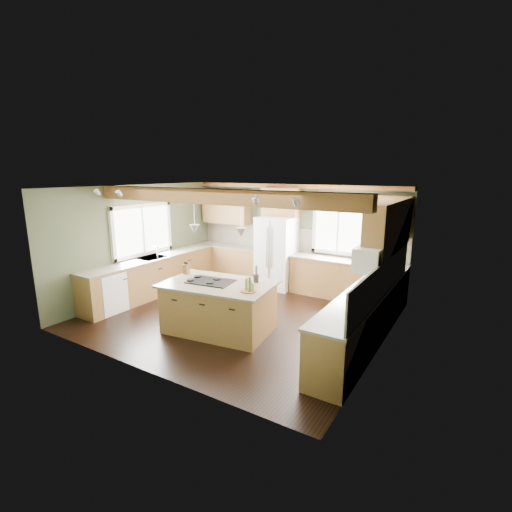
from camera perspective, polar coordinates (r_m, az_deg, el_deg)
The scene contains 37 objects.
floor at distance 7.70m, azimuth -2.63°, elevation -9.21°, with size 5.60×5.60×0.00m, color black.
ceiling at distance 7.14m, azimuth -2.85°, elevation 10.52°, with size 5.60×5.60×0.00m, color silver.
wall_back at distance 9.43m, azimuth 5.91°, elevation 3.10°, with size 5.60×5.60×0.00m, color #4D563D.
wall_left at distance 9.16m, azimuth -17.34°, elevation 2.28°, with size 5.00×5.00×0.00m, color #4D563D.
wall_right at distance 6.21m, azimuth 19.11°, elevation -2.71°, with size 5.00×5.00×0.00m, color #4D563D.
ceiling_beam at distance 6.53m, azimuth -6.68°, elevation 9.09°, with size 5.55×0.26×0.26m, color brown.
soffit_trim at distance 9.21m, azimuth 5.81°, elevation 10.63°, with size 5.55×0.20×0.10m, color brown.
backsplash_back at distance 9.44m, azimuth 5.86°, elevation 2.55°, with size 5.58×0.03×0.58m, color brown.
backsplash_right at distance 6.28m, azimuth 19.02°, elevation -3.38°, with size 0.03×3.70×0.58m, color brown.
base_cab_back_left at distance 10.26m, azimuth -3.97°, elevation -0.98°, with size 2.02×0.60×0.88m, color brown.
counter_back_left at distance 10.16m, azimuth -4.01°, elevation 1.54°, with size 2.06×0.64×0.04m, color #4F473A.
base_cab_back_right at distance 8.81m, azimuth 13.66°, elevation -3.65°, with size 2.62×0.60×0.88m, color brown.
counter_back_right at distance 8.70m, azimuth 13.82°, elevation -0.74°, with size 2.66×0.64×0.04m, color #4F473A.
base_cab_left at distance 9.16m, azimuth -15.51°, elevation -3.12°, with size 0.60×3.70×0.88m, color brown.
counter_left at distance 9.05m, azimuth -15.68°, elevation -0.32°, with size 0.64×3.74×0.04m, color #4F473A.
base_cab_right at distance 6.59m, azimuth 16.09°, elevation -9.49°, with size 0.60×3.70×0.88m, color brown.
counter_right at distance 6.44m, azimuth 16.35°, elevation -5.70°, with size 0.64×3.74×0.04m, color #4F473A.
upper_cab_back_left at distance 10.22m, azimuth -4.60°, elevation 7.55°, with size 1.40×0.35×0.90m, color brown.
upper_cab_over_fridge at distance 9.31m, azimuth 3.88°, elevation 8.28°, with size 0.96×0.35×0.70m, color brown.
upper_cab_right at distance 6.98m, azimuth 19.79°, elevation 4.36°, with size 0.35×2.20×0.90m, color brown.
upper_cab_back_corner at distance 8.43m, azimuth 19.73°, elevation 5.71°, with size 0.90×0.35×0.90m, color brown.
window_left at distance 9.14m, azimuth -17.12°, elevation 3.86°, with size 0.04×1.60×1.05m, color white.
window_back at distance 8.94m, azimuth 12.54°, elevation 3.94°, with size 1.10×0.04×1.00m, color white.
sink at distance 9.05m, azimuth -15.68°, elevation -0.29°, with size 0.50×0.65×0.03m, color #262628.
faucet at distance 8.89m, azimuth -14.95°, elevation 0.48°, with size 0.02×0.02×0.28m, color #B2B2B7.
dishwasher at distance 8.38m, azimuth -21.98°, elevation -5.18°, with size 0.60×0.60×0.84m, color white.
oven at distance 5.46m, azimuth 12.08°, elevation -14.23°, with size 0.60×0.72×0.84m, color white.
microwave at distance 6.15m, azimuth 17.19°, elevation -0.31°, with size 0.40×0.70×0.38m, color white.
pendant_left at distance 6.79m, azimuth -9.42°, elevation 4.13°, with size 0.18×0.18×0.16m, color #B2B2B7.
pendant_right at distance 6.33m, azimuth -2.33°, elevation 3.67°, with size 0.18×0.18×0.16m, color #B2B2B7.
refrigerator at distance 9.31m, azimuth 3.17°, elevation 0.51°, with size 0.90×0.74×1.80m, color white.
island at distance 6.92m, azimuth -5.71°, elevation -7.95°, with size 1.86×1.14×0.88m, color olive.
island_top at distance 6.77m, azimuth -5.80°, elevation -4.31°, with size 1.98×1.26×0.04m, color #4F473A.
cooktop at distance 6.84m, azimuth -6.94°, elevation -3.90°, with size 0.81×0.54×0.02m, color black.
knife_block at distance 7.43m, azimuth -10.70°, elevation -1.97°, with size 0.11×0.09×0.19m, color brown.
utensil_crock at distance 6.75m, azimuth 0.01°, elevation -3.48°, with size 0.11×0.11×0.14m, color #413734.
bottle_tray at distance 6.23m, azimuth -1.23°, elevation -4.42°, with size 0.27×0.27×0.24m, color brown, non-canonical shape.
Camera 1 is at (4.05, -5.87, 2.89)m, focal length 26.00 mm.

